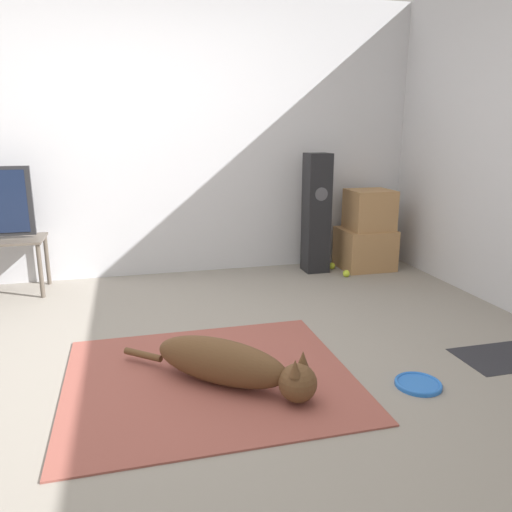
{
  "coord_description": "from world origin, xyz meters",
  "views": [
    {
      "loc": [
        -0.2,
        -2.66,
        1.36
      ],
      "look_at": [
        0.69,
        0.79,
        0.45
      ],
      "focal_mm": 35.0,
      "sensor_mm": 36.0,
      "label": 1
    }
  ],
  "objects_px": {
    "cardboard_box_upper": "(370,210)",
    "tennis_ball_near_speaker": "(346,274)",
    "dog": "(231,364)",
    "tennis_ball_by_boxes": "(332,266)",
    "cardboard_box_lower": "(365,248)",
    "floor_speaker": "(316,213)",
    "frisbee": "(418,384)"
  },
  "relations": [
    {
      "from": "dog",
      "to": "tennis_ball_near_speaker",
      "type": "bearing_deg",
      "value": 50.13
    },
    {
      "from": "cardboard_box_upper",
      "to": "tennis_ball_by_boxes",
      "type": "xyz_separation_m",
      "value": [
        -0.35,
        0.05,
        -0.56
      ]
    },
    {
      "from": "dog",
      "to": "floor_speaker",
      "type": "height_order",
      "value": "floor_speaker"
    },
    {
      "from": "cardboard_box_upper",
      "to": "tennis_ball_near_speaker",
      "type": "distance_m",
      "value": 0.69
    },
    {
      "from": "cardboard_box_lower",
      "to": "tennis_ball_near_speaker",
      "type": "bearing_deg",
      "value": -140.32
    },
    {
      "from": "frisbee",
      "to": "dog",
      "type": "bearing_deg",
      "value": 166.14
    },
    {
      "from": "cardboard_box_upper",
      "to": "floor_speaker",
      "type": "bearing_deg",
      "value": 175.48
    },
    {
      "from": "floor_speaker",
      "to": "tennis_ball_near_speaker",
      "type": "bearing_deg",
      "value": -53.22
    },
    {
      "from": "frisbee",
      "to": "cardboard_box_lower",
      "type": "bearing_deg",
      "value": 70.59
    },
    {
      "from": "dog",
      "to": "tennis_ball_by_boxes",
      "type": "relative_size",
      "value": 14.44
    },
    {
      "from": "cardboard_box_lower",
      "to": "floor_speaker",
      "type": "distance_m",
      "value": 0.64
    },
    {
      "from": "cardboard_box_lower",
      "to": "cardboard_box_upper",
      "type": "relative_size",
      "value": 1.21
    },
    {
      "from": "tennis_ball_by_boxes",
      "to": "tennis_ball_near_speaker",
      "type": "xyz_separation_m",
      "value": [
        0.02,
        -0.29,
        0.0
      ]
    },
    {
      "from": "dog",
      "to": "frisbee",
      "type": "xyz_separation_m",
      "value": [
        0.99,
        -0.24,
        -0.12
      ]
    },
    {
      "from": "frisbee",
      "to": "cardboard_box_lower",
      "type": "relative_size",
      "value": 0.5
    },
    {
      "from": "dog",
      "to": "cardboard_box_lower",
      "type": "relative_size",
      "value": 1.91
    },
    {
      "from": "frisbee",
      "to": "cardboard_box_upper",
      "type": "distance_m",
      "value": 2.46
    },
    {
      "from": "dog",
      "to": "cardboard_box_upper",
      "type": "relative_size",
      "value": 2.3
    },
    {
      "from": "dog",
      "to": "floor_speaker",
      "type": "relative_size",
      "value": 0.84
    },
    {
      "from": "frisbee",
      "to": "tennis_ball_near_speaker",
      "type": "xyz_separation_m",
      "value": [
        0.49,
        2.01,
        0.02
      ]
    },
    {
      "from": "dog",
      "to": "cardboard_box_upper",
      "type": "distance_m",
      "value": 2.74
    },
    {
      "from": "cardboard_box_lower",
      "to": "floor_speaker",
      "type": "bearing_deg",
      "value": 177.37
    },
    {
      "from": "frisbee",
      "to": "cardboard_box_upper",
      "type": "xyz_separation_m",
      "value": [
        0.82,
        2.25,
        0.58
      ]
    },
    {
      "from": "dog",
      "to": "cardboard_box_lower",
      "type": "distance_m",
      "value": 2.7
    },
    {
      "from": "floor_speaker",
      "to": "dog",
      "type": "bearing_deg",
      "value": -121.72
    },
    {
      "from": "dog",
      "to": "tennis_ball_by_boxes",
      "type": "height_order",
      "value": "dog"
    },
    {
      "from": "floor_speaker",
      "to": "tennis_ball_by_boxes",
      "type": "distance_m",
      "value": 0.57
    },
    {
      "from": "frisbee",
      "to": "tennis_ball_by_boxes",
      "type": "distance_m",
      "value": 2.35
    },
    {
      "from": "tennis_ball_by_boxes",
      "to": "tennis_ball_near_speaker",
      "type": "distance_m",
      "value": 0.29
    },
    {
      "from": "cardboard_box_upper",
      "to": "tennis_ball_by_boxes",
      "type": "bearing_deg",
      "value": 171.2
    },
    {
      "from": "cardboard_box_upper",
      "to": "tennis_ball_near_speaker",
      "type": "xyz_separation_m",
      "value": [
        -0.33,
        -0.24,
        -0.56
      ]
    },
    {
      "from": "cardboard_box_upper",
      "to": "cardboard_box_lower",
      "type": "bearing_deg",
      "value": 133.37
    }
  ]
}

